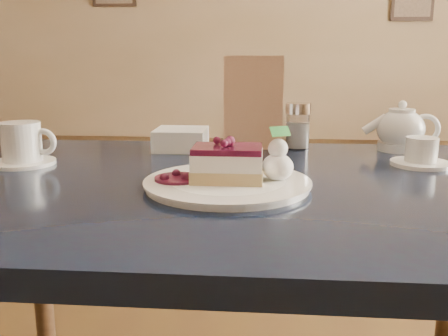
# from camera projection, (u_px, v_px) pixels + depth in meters

# --- Properties ---
(main_table) EXTENTS (1.20, 0.80, 0.75)m
(main_table) POSITION_uv_depth(u_px,v_px,m) (229.00, 221.00, 0.92)
(main_table) COLOR black
(main_table) RESTS_ON ground
(dessert_plate) EXTENTS (0.28, 0.28, 0.01)m
(dessert_plate) POSITION_uv_depth(u_px,v_px,m) (227.00, 184.00, 0.85)
(dessert_plate) COLOR white
(dessert_plate) RESTS_ON main_table
(cheesecake_slice) EXTENTS (0.12, 0.08, 0.06)m
(cheesecake_slice) POSITION_uv_depth(u_px,v_px,m) (227.00, 164.00, 0.84)
(cheesecake_slice) COLOR tan
(cheesecake_slice) RESTS_ON dessert_plate
(whipped_cream) EXTENTS (0.05, 0.05, 0.05)m
(whipped_cream) POSITION_uv_depth(u_px,v_px,m) (278.00, 167.00, 0.85)
(whipped_cream) COLOR white
(whipped_cream) RESTS_ON dessert_plate
(berry_sauce) EXTENTS (0.08, 0.08, 0.01)m
(berry_sauce) POSITION_uv_depth(u_px,v_px,m) (178.00, 179.00, 0.85)
(berry_sauce) COLOR #451332
(berry_sauce) RESTS_ON dessert_plate
(coffee_set) EXTENTS (0.14, 0.13, 0.09)m
(coffee_set) POSITION_uv_depth(u_px,v_px,m) (23.00, 146.00, 1.02)
(coffee_set) COLOR white
(coffee_set) RESTS_ON main_table
(tea_set) EXTENTS (0.17, 0.28, 0.11)m
(tea_set) POSITION_uv_depth(u_px,v_px,m) (404.00, 135.00, 1.14)
(tea_set) COLOR white
(tea_set) RESTS_ON main_table
(menu_card) EXTENTS (0.14, 0.03, 0.22)m
(menu_card) POSITION_uv_depth(u_px,v_px,m) (253.00, 103.00, 1.18)
(menu_card) COLOR #D2B787
(menu_card) RESTS_ON main_table
(sugar_shaker) EXTENTS (0.06, 0.06, 0.11)m
(sugar_shaker) POSITION_uv_depth(u_px,v_px,m) (298.00, 125.00, 1.19)
(sugar_shaker) COLOR white
(sugar_shaker) RESTS_ON main_table
(napkin_stack) EXTENTS (0.12, 0.12, 0.05)m
(napkin_stack) POSITION_uv_depth(u_px,v_px,m) (181.00, 139.00, 1.19)
(napkin_stack) COLOR white
(napkin_stack) RESTS_ON main_table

